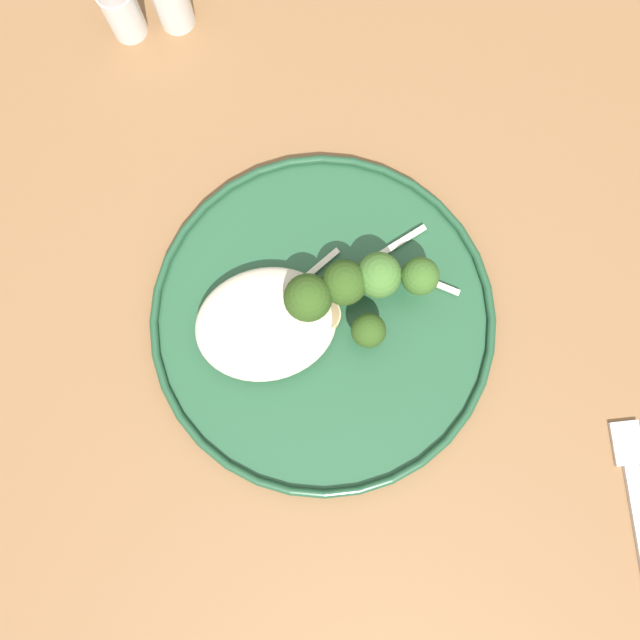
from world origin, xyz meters
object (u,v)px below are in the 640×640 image
salt_shaker (117,8)px  dinner_plate (320,322)px  seared_scallop_rear_pale (267,350)px  seared_scallop_large_seared (301,333)px  broccoli_floret_front_edge (341,284)px  dinner_fork (638,527)px  broccoli_floret_tall_stalk (375,276)px  broccoli_floret_split_head (305,299)px  seared_scallop_tilted_round (217,316)px  seared_scallop_front_small (320,316)px  seared_scallop_on_noodles (240,348)px  seared_scallop_half_hidden (272,291)px  broccoli_floret_near_rim (416,278)px  broccoli_floret_beside_noodles (365,331)px

salt_shaker → dinner_plate: bearing=-69.0°
seared_scallop_rear_pale → seared_scallop_large_seared: (0.03, 0.01, -0.00)m
broccoli_floret_front_edge → dinner_fork: size_ratio=0.30×
seared_scallop_rear_pale → broccoli_floret_tall_stalk: size_ratio=0.65×
broccoli_floret_split_head → broccoli_floret_front_edge: broccoli_floret_split_head is taller
dinner_fork → salt_shaker: (-0.34, 0.52, 0.03)m
seared_scallop_rear_pale → dinner_fork: 0.34m
broccoli_floret_tall_stalk → broccoli_floret_front_edge: bearing=-178.8°
seared_scallop_tilted_round → broccoli_floret_split_head: bearing=-4.7°
seared_scallop_tilted_round → broccoli_floret_split_head: 0.08m
seared_scallop_front_small → seared_scallop_tilted_round: bearing=167.7°
broccoli_floret_front_edge → salt_shaker: salt_shaker is taller
seared_scallop_on_noodles → seared_scallop_front_small: same height
seared_scallop_on_noodles → broccoli_floret_split_head: size_ratio=0.38×
dinner_plate → seared_scallop_half_hidden: seared_scallop_half_hidden is taller
broccoli_floret_front_edge → seared_scallop_on_noodles: bearing=-161.4°
seared_scallop_front_small → broccoli_floret_split_head: (-0.01, 0.01, 0.03)m
broccoli_floret_front_edge → broccoli_floret_near_rim: 0.06m
seared_scallop_front_small → seared_scallop_large_seared: size_ratio=1.00×
seared_scallop_rear_pale → broccoli_floret_near_rim: (0.13, 0.03, 0.02)m
broccoli_floret_beside_noodles → dinner_fork: size_ratio=0.23×
seared_scallop_tilted_round → broccoli_floret_near_rim: broccoli_floret_near_rim is taller
seared_scallop_tilted_round → seared_scallop_front_small: bearing=-12.3°
seared_scallop_rear_pale → dinner_plate: bearing=18.3°
seared_scallop_rear_pale → broccoli_floret_near_rim: size_ratio=0.67×
broccoli_floret_beside_noodles → dinner_fork: bearing=-46.9°
seared_scallop_rear_pale → salt_shaker: (-0.07, 0.32, 0.01)m
seared_scallop_half_hidden → dinner_fork: bearing=-44.6°
broccoli_floret_near_rim → broccoli_floret_tall_stalk: bearing=165.8°
seared_scallop_front_small → salt_shaker: 0.32m
seared_scallop_on_noodles → seared_scallop_front_small: size_ratio=0.76×
broccoli_floret_near_rim → salt_shaker: bearing=124.5°
seared_scallop_rear_pale → broccoli_floret_front_edge: broccoli_floret_front_edge is taller
seared_scallop_rear_pale → seared_scallop_tilted_round: 0.05m
seared_scallop_half_hidden → broccoli_floret_tall_stalk: (0.08, -0.01, 0.02)m
broccoli_floret_beside_noodles → broccoli_floret_near_rim: 0.06m
seared_scallop_rear_pale → seared_scallop_on_noodles: bearing=162.8°
dinner_plate → broccoli_floret_tall_stalk: (0.05, 0.02, 0.04)m
seared_scallop_front_small → broccoli_floret_near_rim: broccoli_floret_near_rim is taller
seared_scallop_tilted_round → broccoli_floret_tall_stalk: 0.13m
seared_scallop_rear_pale → seared_scallop_half_hidden: size_ratio=1.35×
dinner_plate → seared_scallop_front_small: bearing=79.2°
seared_scallop_half_hidden → seared_scallop_tilted_round: (-0.05, -0.01, -0.00)m
seared_scallop_tilted_round → broccoli_floret_split_head: size_ratio=0.46×
broccoli_floret_split_head → salt_shaker: 0.31m
broccoli_floret_split_head → broccoli_floret_tall_stalk: 0.06m
broccoli_floret_split_head → dinner_fork: size_ratio=0.32×
broccoli_floret_front_edge → broccoli_floret_tall_stalk: broccoli_floret_front_edge is taller
dinner_plate → broccoli_floret_near_rim: bearing=9.8°
broccoli_floret_beside_noodles → seared_scallop_rear_pale: bearing=177.9°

